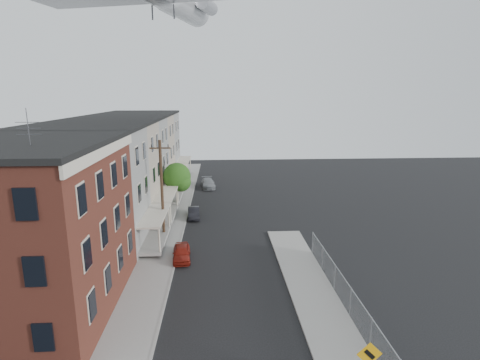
# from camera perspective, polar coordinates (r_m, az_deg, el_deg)

# --- Properties ---
(sidewalk_left) EXTENTS (3.00, 62.00, 0.12)m
(sidewalk_left) POSITION_cam_1_polar(r_m,az_deg,el_deg) (40.61, -10.16, -5.59)
(sidewalk_left) COLOR gray
(sidewalk_left) RESTS_ON ground
(sidewalk_right) EXTENTS (3.00, 26.00, 0.12)m
(sidewalk_right) POSITION_cam_1_polar(r_m,az_deg,el_deg) (24.67, 12.06, -18.48)
(sidewalk_right) COLOR gray
(sidewalk_right) RESTS_ON ground
(curb_left) EXTENTS (0.15, 62.00, 0.14)m
(curb_left) POSITION_cam_1_polar(r_m,az_deg,el_deg) (40.45, -8.11, -5.57)
(curb_left) COLOR gray
(curb_left) RESTS_ON ground
(curb_right) EXTENTS (0.15, 26.00, 0.14)m
(curb_right) POSITION_cam_1_polar(r_m,az_deg,el_deg) (24.35, 8.58, -18.76)
(curb_right) COLOR gray
(curb_right) RESTS_ON ground
(corner_building) EXTENTS (10.31, 12.30, 12.15)m
(corner_building) POSITION_cam_1_polar(r_m,az_deg,el_deg) (25.30, -30.17, -6.46)
(corner_building) COLOR #331510
(corner_building) RESTS_ON ground
(row_house_a) EXTENTS (11.98, 7.00, 10.30)m
(row_house_a) POSITION_cam_1_polar(r_m,az_deg,el_deg) (33.67, -22.99, -1.30)
(row_house_a) COLOR slate
(row_house_a) RESTS_ON ground
(row_house_b) EXTENTS (11.98, 7.00, 10.30)m
(row_house_b) POSITION_cam_1_polar(r_m,az_deg,el_deg) (40.17, -19.72, 1.13)
(row_house_b) COLOR slate
(row_house_b) RESTS_ON ground
(row_house_c) EXTENTS (11.98, 7.00, 10.30)m
(row_house_c) POSITION_cam_1_polar(r_m,az_deg,el_deg) (46.81, -17.36, 2.88)
(row_house_c) COLOR slate
(row_house_c) RESTS_ON ground
(row_house_d) EXTENTS (11.98, 7.00, 10.30)m
(row_house_d) POSITION_cam_1_polar(r_m,az_deg,el_deg) (53.54, -15.59, 4.19)
(row_house_d) COLOR slate
(row_house_d) RESTS_ON ground
(row_house_e) EXTENTS (11.98, 7.00, 10.30)m
(row_house_e) POSITION_cam_1_polar(r_m,az_deg,el_deg) (60.33, -14.21, 5.20)
(row_house_e) COLOR slate
(row_house_e) RESTS_ON ground
(chainlink_fence) EXTENTS (0.06, 18.06, 1.90)m
(chainlink_fence) POSITION_cam_1_polar(r_m,az_deg,el_deg) (23.80, 16.47, -17.38)
(chainlink_fence) COLOR gray
(chainlink_fence) RESTS_ON ground
(utility_pole) EXTENTS (1.80, 0.26, 9.00)m
(utility_pole) POSITION_cam_1_polar(r_m,az_deg,el_deg) (33.63, -11.81, -1.35)
(utility_pole) COLOR black
(utility_pole) RESTS_ON ground
(street_tree) EXTENTS (3.22, 3.20, 5.20)m
(street_tree) POSITION_cam_1_polar(r_m,az_deg,el_deg) (43.45, -9.44, 0.30)
(street_tree) COLOR black
(street_tree) RESTS_ON ground
(car_near) EXTENTS (1.64, 3.50, 1.16)m
(car_near) POSITION_cam_1_polar(r_m,az_deg,el_deg) (30.48, -8.90, -10.89)
(car_near) COLOR maroon
(car_near) RESTS_ON ground
(car_mid) EXTENTS (1.42, 3.43, 1.11)m
(car_mid) POSITION_cam_1_polar(r_m,az_deg,el_deg) (40.09, -7.07, -4.98)
(car_mid) COLOR black
(car_mid) RESTS_ON ground
(car_far) EXTENTS (2.26, 4.52, 1.26)m
(car_far) POSITION_cam_1_polar(r_m,az_deg,el_deg) (52.66, -4.88, -0.51)
(car_far) COLOR gray
(car_far) RESTS_ON ground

